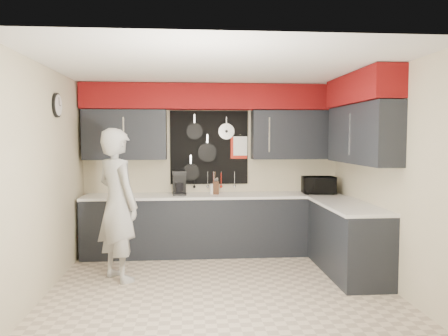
{
  "coord_description": "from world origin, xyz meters",
  "views": [
    {
      "loc": [
        -0.37,
        -5.13,
        1.78
      ],
      "look_at": [
        0.09,
        0.5,
        1.39
      ],
      "focal_mm": 35.0,
      "sensor_mm": 36.0,
      "label": 1
    }
  ],
  "objects": [
    {
      "name": "base_cabinets",
      "position": [
        0.49,
        1.13,
        0.46
      ],
      "size": [
        3.95,
        2.2,
        0.92
      ],
      "color": "black",
      "rests_on": "ground"
    },
    {
      "name": "microwave",
      "position": [
        1.62,
        1.4,
        1.05
      ],
      "size": [
        0.49,
        0.35,
        0.26
      ],
      "primitive_type": "imported",
      "rotation": [
        0.0,
        0.0,
        -0.05
      ],
      "color": "black",
      "rests_on": "base_cabinets"
    },
    {
      "name": "coffee_maker",
      "position": [
        -0.52,
        1.45,
        1.11
      ],
      "size": [
        0.21,
        0.26,
        0.36
      ],
      "rotation": [
        0.0,
        0.0,
        0.06
      ],
      "color": "black",
      "rests_on": "base_cabinets"
    },
    {
      "name": "utensil_crock",
      "position": [
        0.01,
        1.49,
        1.0
      ],
      "size": [
        0.12,
        0.12,
        0.16
      ],
      "primitive_type": "cylinder",
      "color": "white",
      "rests_on": "base_cabinets"
    },
    {
      "name": "knife_block",
      "position": [
        0.04,
        1.47,
        1.02
      ],
      "size": [
        0.1,
        0.1,
        0.2
      ],
      "primitive_type": "cube",
      "rotation": [
        0.0,
        0.0,
        -0.09
      ],
      "color": "#341910",
      "rests_on": "base_cabinets"
    },
    {
      "name": "ground",
      "position": [
        0.0,
        0.0,
        0.0
      ],
      "size": [
        4.0,
        4.0,
        0.0
      ],
      "primitive_type": "plane",
      "color": "#C6B49A",
      "rests_on": "ground"
    },
    {
      "name": "person",
      "position": [
        -1.26,
        0.35,
        0.95
      ],
      "size": [
        0.8,
        0.82,
        1.9
      ],
      "primitive_type": "imported",
      "rotation": [
        0.0,
        0.0,
        2.28
      ],
      "color": "#9A9A98",
      "rests_on": "ground"
    },
    {
      "name": "left_wall_assembly",
      "position": [
        -1.99,
        0.02,
        1.33
      ],
      "size": [
        0.05,
        3.5,
        2.6
      ],
      "color": "beige",
      "rests_on": "ground"
    },
    {
      "name": "right_wall_assembly",
      "position": [
        1.85,
        0.26,
        1.94
      ],
      "size": [
        0.36,
        3.5,
        2.6
      ],
      "color": "beige",
      "rests_on": "ground"
    },
    {
      "name": "back_wall_assembly",
      "position": [
        0.01,
        1.6,
        2.01
      ],
      "size": [
        4.0,
        0.36,
        2.6
      ],
      "color": "beige",
      "rests_on": "ground"
    }
  ]
}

